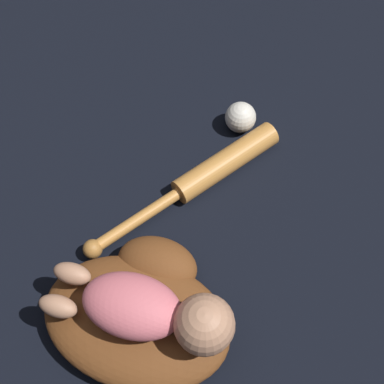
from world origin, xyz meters
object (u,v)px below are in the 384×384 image
object	(u,v)px
baby_figure	(154,311)
baseball_bat	(207,174)
baseball_glove	(140,310)
baseball	(241,117)

from	to	relation	value
baby_figure	baseball_bat	xyz separation A→B (m)	(0.11, 0.33, -0.10)
baseball_glove	baseball	bearing A→B (deg)	63.18
baseball_glove	baseball_bat	xyz separation A→B (m)	(0.14, 0.30, -0.01)
baseball_glove	baby_figure	distance (m)	0.09
baseball_glove	baseball_bat	distance (m)	0.33
baseball_bat	baby_figure	bearing A→B (deg)	-108.56
baby_figure	baseball	world-z (taller)	baby_figure
baseball_bat	baseball_glove	bearing A→B (deg)	-115.12
baby_figure	baseball	bearing A→B (deg)	67.67
baby_figure	baseball_bat	bearing A→B (deg)	71.44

